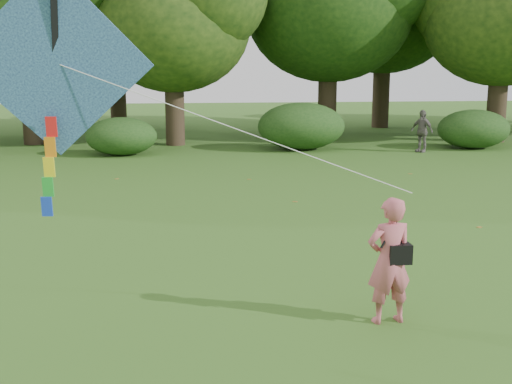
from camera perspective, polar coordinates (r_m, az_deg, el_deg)
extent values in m
plane|color=#265114|center=(8.22, 6.99, -12.95)|extent=(100.00, 100.00, 0.00)
imported|color=#BF5A63|center=(8.59, 11.76, -6.00)|extent=(0.67, 0.49, 1.69)
imported|color=slate|center=(25.76, 14.52, 5.27)|extent=(0.88, 1.02, 1.64)
cube|color=black|center=(8.57, 12.61, -5.36)|extent=(0.30, 0.20, 0.26)
cylinder|color=black|center=(8.44, 11.96, -3.29)|extent=(0.33, 0.14, 0.47)
cube|color=#2759AC|center=(8.54, -17.41, 10.89)|extent=(2.43, 0.55, 2.39)
cube|color=black|center=(8.57, -17.38, 10.89)|extent=(0.27, 0.72, 2.15)
cylinder|color=white|center=(8.13, -1.82, 5.64)|extent=(4.46, 0.71, 1.64)
cube|color=red|center=(8.61, -17.73, 5.55)|extent=(0.14, 0.06, 0.26)
cube|color=orange|center=(8.65, -17.82, 3.82)|extent=(0.14, 0.06, 0.26)
cube|color=yellow|center=(8.69, -17.92, 2.12)|extent=(0.14, 0.06, 0.26)
cube|color=green|center=(8.74, -18.01, 0.43)|extent=(0.14, 0.06, 0.26)
cube|color=blue|center=(8.79, -18.10, -1.24)|extent=(0.14, 0.06, 0.26)
cylinder|color=#3A2D1E|center=(28.96, -19.31, 7.82)|extent=(0.88, 0.88, 3.85)
cylinder|color=#3A2D1E|center=(27.33, -7.23, 7.46)|extent=(0.80, 0.80, 3.15)
ellipsoid|color=#1E3F11|center=(27.31, -7.41, 14.45)|extent=(6.40, 6.40, 5.44)
cylinder|color=#3A2D1E|center=(30.10, 6.36, 8.32)|extent=(0.86, 0.86, 3.67)
ellipsoid|color=#1E3F11|center=(30.16, 6.52, 15.80)|extent=(7.60, 7.60, 6.46)
cylinder|color=#3A2D1E|center=(30.19, 20.63, 7.45)|extent=(0.83, 0.83, 3.43)
ellipsoid|color=#1E3F11|center=(30.21, 21.11, 14.24)|extent=(6.80, 6.80, 5.78)
cylinder|color=#3A2D1E|center=(34.95, -12.17, 8.40)|extent=(0.84, 0.84, 3.50)
ellipsoid|color=#1E3F11|center=(34.97, -12.43, 14.42)|extent=(7.00, 7.00, 5.95)
cylinder|color=#3A2D1E|center=(35.50, 11.06, 8.91)|extent=(0.90, 0.90, 4.02)
ellipsoid|color=#1E3F11|center=(35.58, 11.32, 15.61)|extent=(7.80, 7.80, 6.63)
ellipsoid|color=#264919|center=(24.61, -11.88, 4.87)|extent=(2.66, 2.09, 1.42)
ellipsoid|color=#264919|center=(25.75, 4.04, 5.86)|extent=(3.50, 2.75, 1.88)
ellipsoid|color=#264919|center=(27.49, 18.78, 5.32)|extent=(2.94, 2.31, 1.58)
cube|color=olive|center=(15.98, 3.49, -0.86)|extent=(0.14, 0.12, 0.01)
cube|color=olive|center=(14.82, 11.89, -2.05)|extent=(0.09, 0.13, 0.01)
cube|color=olive|center=(14.26, 19.23, -2.97)|extent=(0.14, 0.13, 0.01)
cube|color=olive|center=(11.74, 11.48, -5.57)|extent=(0.12, 0.08, 0.01)
cube|color=olive|center=(19.03, -0.61, 1.13)|extent=(0.14, 0.12, 0.01)
cube|color=olive|center=(19.56, -12.28, 1.15)|extent=(0.14, 0.13, 0.01)
cube|color=olive|center=(20.58, 13.54, 1.59)|extent=(0.14, 0.14, 0.01)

